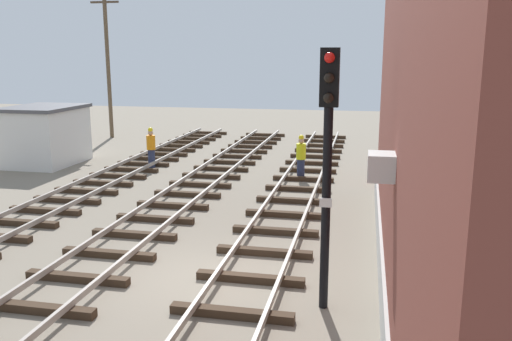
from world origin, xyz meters
TOP-DOWN VIEW (x-y plane):
  - ground_plane at (0.00, 0.00)m, footprint 80.00×80.00m
  - track_near_building at (1.00, 0.00)m, footprint 2.50×46.32m
  - track_centre at (-2.87, -0.00)m, footprint 2.50×46.32m
  - signal_mast at (2.73, -0.91)m, footprint 0.36×0.40m
  - control_hut at (-11.43, 11.39)m, footprint 3.00×3.80m
  - utility_pole_far at (-12.31, 19.91)m, footprint 1.80×0.24m
  - track_worker_foreground at (0.85, 10.65)m, footprint 0.40×0.40m
  - track_worker_distant at (-6.18, 11.59)m, footprint 0.40×0.40m

SIDE VIEW (x-z plane):
  - ground_plane at x=0.00m, z-range 0.00..0.00m
  - track_centre at x=-2.87m, z-range -0.03..0.29m
  - track_near_building at x=1.00m, z-range -0.03..0.29m
  - track_worker_foreground at x=0.85m, z-range -0.01..1.86m
  - track_worker_distant at x=-6.18m, z-range -0.01..1.86m
  - control_hut at x=-11.43m, z-range 0.01..2.77m
  - signal_mast at x=2.73m, z-range 0.67..5.88m
  - utility_pole_far at x=-12.31m, z-range 0.19..8.83m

